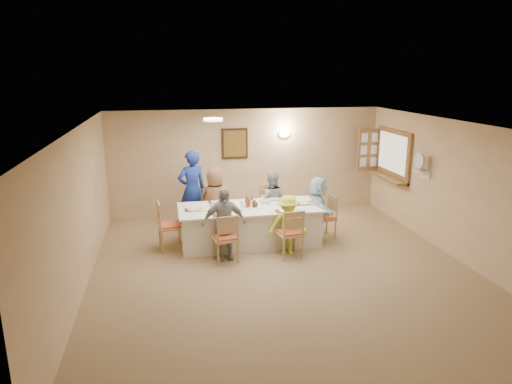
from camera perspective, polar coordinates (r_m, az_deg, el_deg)
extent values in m
plane|color=#A0855E|center=(8.06, 3.40, -9.69)|extent=(7.00, 7.00, 0.00)
plane|color=tan|center=(10.95, -1.13, 3.82)|extent=(6.50, 0.00, 6.50)
plane|color=tan|center=(4.56, 15.08, -12.98)|extent=(6.50, 0.00, 6.50)
plane|color=tan|center=(7.51, -21.23, -2.37)|extent=(0.00, 7.00, 7.00)
plane|color=tan|center=(9.00, 23.97, 0.10)|extent=(0.00, 7.00, 7.00)
plane|color=white|center=(7.38, 3.69, 8.26)|extent=(7.00, 7.00, 0.00)
cube|color=black|center=(10.80, -2.69, 6.07)|extent=(0.62, 0.04, 0.72)
cube|color=black|center=(10.78, -2.67, 6.05)|extent=(0.52, 0.02, 0.62)
ellipsoid|color=white|center=(10.98, 3.57, 7.26)|extent=(0.26, 0.09, 0.18)
cylinder|color=white|center=(8.68, -5.38, 9.00)|extent=(0.36, 0.36, 0.05)
cube|color=brown|center=(10.93, 16.80, 4.49)|extent=(0.06, 1.50, 1.15)
cube|color=brown|center=(10.97, 16.04, 1.79)|extent=(0.30, 1.50, 0.05)
cube|color=brown|center=(11.48, 13.89, 5.17)|extent=(0.55, 0.04, 1.00)
cube|color=white|center=(9.76, 20.00, 2.45)|extent=(0.22, 0.36, 0.03)
cube|color=white|center=(9.11, -0.80, -4.15)|extent=(2.79, 1.18, 0.76)
imported|color=brown|center=(9.57, -5.09, -1.15)|extent=(0.88, 0.73, 1.43)
imported|color=gray|center=(9.78, 1.92, -1.17)|extent=(0.82, 0.74, 1.29)
imported|color=#A3A3A3|center=(8.29, -4.04, -3.91)|extent=(0.83, 0.40, 1.37)
imported|color=#DDF934|center=(8.55, 4.00, -4.13)|extent=(0.84, 0.61, 1.14)
imported|color=#C1EBFF|center=(9.37, 7.76, -1.98)|extent=(1.30, 0.67, 1.30)
imported|color=navy|center=(9.94, -7.99, 0.28)|extent=(0.88, 0.79, 1.74)
cube|color=#472B19|center=(8.51, -4.27, -2.85)|extent=(0.36, 0.26, 0.01)
cylinder|color=white|center=(8.50, -4.28, -2.79)|extent=(0.22, 0.22, 0.01)
cube|color=#E4F533|center=(8.48, -3.02, -2.84)|extent=(0.15, 0.15, 0.01)
cube|color=#472B19|center=(8.72, 3.58, -2.39)|extent=(0.35, 0.26, 0.01)
cylinder|color=white|center=(8.72, 3.58, -2.32)|extent=(0.22, 0.22, 0.01)
cube|color=#E4F533|center=(8.72, 4.80, -2.37)|extent=(0.15, 0.15, 0.01)
cube|color=#472B19|center=(9.30, -4.92, -1.31)|extent=(0.33, 0.25, 0.01)
cylinder|color=white|center=(9.30, -4.92, -1.25)|extent=(0.26, 0.26, 0.02)
cube|color=#E4F533|center=(9.28, -3.78, -1.29)|extent=(0.14, 0.14, 0.01)
cube|color=#472B19|center=(9.50, 2.29, -0.92)|extent=(0.36, 0.27, 0.01)
cylinder|color=white|center=(9.50, 2.29, -0.86)|extent=(0.25, 0.25, 0.02)
cube|color=#E4F533|center=(9.50, 3.41, -0.90)|extent=(0.14, 0.14, 0.01)
cube|color=#472B19|center=(8.86, -7.82, -2.22)|extent=(0.34, 0.25, 0.01)
cylinder|color=white|center=(8.86, -7.83, -2.16)|extent=(0.24, 0.24, 0.02)
cube|color=#E4F533|center=(8.83, -6.64, -2.21)|extent=(0.13, 0.13, 0.01)
cube|color=#472B19|center=(9.25, 6.03, -1.44)|extent=(0.37, 0.27, 0.01)
cylinder|color=white|center=(9.25, 6.03, -1.38)|extent=(0.22, 0.22, 0.01)
cube|color=#E4F533|center=(9.26, 7.19, -1.42)|extent=(0.15, 0.15, 0.01)
imported|color=white|center=(8.59, -5.68, -2.42)|extent=(0.19, 0.19, 0.09)
imported|color=white|center=(9.50, 0.86, -0.70)|extent=(0.10, 0.10, 0.08)
imported|color=white|center=(8.74, -2.33, -2.17)|extent=(0.30, 0.30, 0.06)
imported|color=white|center=(9.27, 1.00, -1.14)|extent=(0.20, 0.20, 0.06)
imported|color=#A3310D|center=(8.95, -1.13, -1.09)|extent=(0.17, 0.17, 0.26)
imported|color=#3F2110|center=(9.06, -0.58, -1.10)|extent=(0.11, 0.11, 0.19)
imported|color=#3F2110|center=(8.96, -0.15, -1.41)|extent=(0.19, 0.19, 0.15)
cylinder|color=silver|center=(9.00, -1.81, -1.48)|extent=(0.06, 0.06, 0.10)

